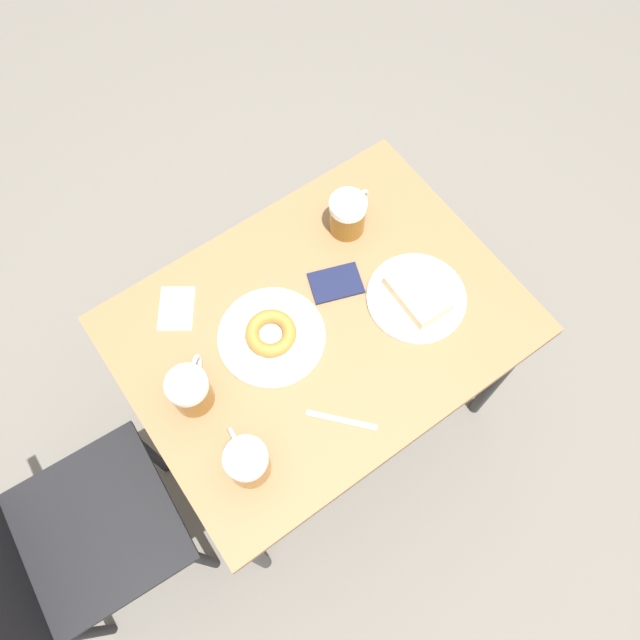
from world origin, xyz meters
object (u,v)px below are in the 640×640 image
object	(u,v)px
chair	(46,549)
fork	(341,420)
beer_mug_center	(191,390)
beer_mug_left	(247,462)
plate_with_donut	(271,335)
plate_with_cake	(417,296)
passport_near_edge	(336,283)
beer_mug_right	(348,214)
napkin_folded	(176,309)

from	to	relation	value
chair	fork	bearing A→B (deg)	-101.19
beer_mug_center	fork	distance (m)	0.34
chair	beer_mug_left	xyz separation A→B (m)	(-0.16, -0.49, 0.24)
plate_with_donut	fork	size ratio (longest dim) A/B	1.98
plate_with_cake	passport_near_edge	xyz separation A→B (m)	(0.15, 0.14, -0.01)
beer_mug_right	passport_near_edge	xyz separation A→B (m)	(-0.12, 0.12, -0.05)
passport_near_edge	napkin_folded	bearing A→B (deg)	64.69
fork	chair	bearing A→B (deg)	75.24
napkin_folded	beer_mug_left	bearing A→B (deg)	171.89
chair	passport_near_edge	xyz separation A→B (m)	(0.10, -0.91, 0.19)
beer_mug_left	passport_near_edge	bearing A→B (deg)	-58.56
plate_with_donut	beer_mug_left	distance (m)	0.31
plate_with_cake	napkin_folded	bearing A→B (deg)	57.34
beer_mug_center	napkin_folded	xyz separation A→B (m)	(0.22, -0.08, -0.05)
fork	napkin_folded	bearing A→B (deg)	19.74
beer_mug_left	napkin_folded	xyz separation A→B (m)	(0.42, -0.06, -0.05)
napkin_folded	passport_near_edge	xyz separation A→B (m)	(-0.17, -0.36, 0.00)
fork	beer_mug_right	bearing A→B (deg)	-37.83
passport_near_edge	beer_mug_center	bearing A→B (deg)	96.61
plate_with_donut	beer_mug_left	size ratio (longest dim) A/B	1.93
plate_with_cake	beer_mug_right	xyz separation A→B (m)	(0.27, 0.01, 0.04)
plate_with_donut	chair	bearing A→B (deg)	95.79
plate_with_cake	passport_near_edge	world-z (taller)	plate_with_cake
beer_mug_left	passport_near_edge	size ratio (longest dim) A/B	0.90
plate_with_cake	beer_mug_center	size ratio (longest dim) A/B	2.17
plate_with_donut	napkin_folded	world-z (taller)	plate_with_donut
plate_with_cake	passport_near_edge	bearing A→B (deg)	42.76
beer_mug_center	beer_mug_right	xyz separation A→B (m)	(0.17, -0.56, 0.00)
plate_with_donut	beer_mug_right	world-z (taller)	beer_mug_right
beer_mug_right	napkin_folded	distance (m)	0.48
beer_mug_left	passport_near_edge	distance (m)	0.49
chair	beer_mug_left	world-z (taller)	chair
fork	passport_near_edge	size ratio (longest dim) A/B	0.87
plate_with_cake	beer_mug_left	distance (m)	0.57
plate_with_donut	beer_mug_right	bearing A→B (deg)	-66.23
plate_with_donut	napkin_folded	distance (m)	0.25
chair	plate_with_donut	size ratio (longest dim) A/B	3.35
beer_mug_left	beer_mug_center	distance (m)	0.21
chair	beer_mug_left	bearing A→B (deg)	-104.04
beer_mug_left	beer_mug_center	world-z (taller)	same
plate_with_donut	fork	xyz separation A→B (m)	(-0.26, -0.02, -0.01)
beer_mug_center	passport_near_edge	bearing A→B (deg)	-83.39
beer_mug_center	beer_mug_right	world-z (taller)	same
beer_mug_right	passport_near_edge	distance (m)	0.18
passport_near_edge	beer_mug_right	bearing A→B (deg)	-45.93
plate_with_cake	chair	bearing A→B (deg)	87.35
napkin_folded	fork	world-z (taller)	same
beer_mug_left	napkin_folded	distance (m)	0.43
plate_with_cake	beer_mug_left	bearing A→B (deg)	101.02
beer_mug_right	beer_mug_left	bearing A→B (deg)	124.68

